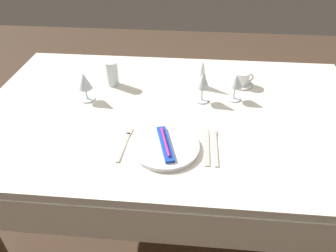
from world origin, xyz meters
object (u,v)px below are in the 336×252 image
object	(u,v)px
drink_tumbler	(112,74)
fork_outer	(125,143)
dinner_knife	(207,147)
napkin_folded	(202,74)
wine_glass_right	(84,82)
toothbrush_package	(165,143)
coffee_cup_left	(242,78)
wine_glass_left	(203,82)
spoon_soup	(215,143)
dinner_plate	(165,147)
wine_glass_centre	(236,83)

from	to	relation	value
drink_tumbler	fork_outer	bearing A→B (deg)	-71.60
dinner_knife	napkin_folded	bearing A→B (deg)	93.03
wine_glass_right	toothbrush_package	bearing A→B (deg)	-38.23
coffee_cup_left	wine_glass_left	world-z (taller)	wine_glass_left
toothbrush_package	spoon_soup	xyz separation A→B (m)	(0.20, 0.05, -0.02)
coffee_cup_left	drink_tumbler	distance (m)	0.67
spoon_soup	drink_tumbler	world-z (taller)	drink_tumbler
toothbrush_package	wine_glass_right	xyz separation A→B (m)	(-0.41, 0.32, 0.07)
spoon_soup	napkin_folded	xyz separation A→B (m)	(-0.06, 0.45, 0.07)
dinner_plate	spoon_soup	distance (m)	0.20
fork_outer	dinner_knife	distance (m)	0.33
dinner_plate	toothbrush_package	bearing A→B (deg)	180.00
fork_outer	wine_glass_right	size ratio (longest dim) A/B	1.47
drink_tumbler	toothbrush_package	bearing A→B (deg)	-56.39
spoon_soup	coffee_cup_left	bearing A→B (deg)	73.04
toothbrush_package	drink_tumbler	bearing A→B (deg)	123.61
wine_glass_centre	wine_glass_left	distance (m)	0.16
dinner_knife	wine_glass_left	world-z (taller)	wine_glass_left
spoon_soup	wine_glass_centre	size ratio (longest dim) A/B	1.69
toothbrush_package	fork_outer	world-z (taller)	toothbrush_package
coffee_cup_left	napkin_folded	world-z (taller)	napkin_folded
dinner_plate	napkin_folded	size ratio (longest dim) A/B	1.80
wine_glass_left	dinner_plate	bearing A→B (deg)	-111.23
dinner_plate	fork_outer	size ratio (longest dim) A/B	1.28
wine_glass_right	drink_tumbler	bearing A→B (deg)	59.26
toothbrush_package	wine_glass_centre	world-z (taller)	wine_glass_centre
dinner_knife	drink_tumbler	distance (m)	0.67
dinner_knife	coffee_cup_left	size ratio (longest dim) A/B	2.24
dinner_plate	coffee_cup_left	xyz separation A→B (m)	(0.34, 0.53, 0.03)
napkin_folded	wine_glass_left	bearing A→B (deg)	-88.90
napkin_folded	coffee_cup_left	bearing A→B (deg)	10.36
wine_glass_centre	drink_tumbler	size ratio (longest dim) A/B	1.04
dinner_plate	wine_glass_left	size ratio (longest dim) A/B	1.77
wine_glass_left	drink_tumbler	distance (m)	0.48
coffee_cup_left	drink_tumbler	world-z (taller)	drink_tumbler
toothbrush_package	drink_tumbler	size ratio (longest dim) A/B	1.66
wine_glass_centre	wine_glass_right	distance (m)	0.71
wine_glass_right	drink_tumbler	size ratio (longest dim) A/B	1.12
toothbrush_package	wine_glass_right	bearing A→B (deg)	141.77
toothbrush_package	coffee_cup_left	xyz separation A→B (m)	(0.34, 0.53, 0.02)
coffee_cup_left	toothbrush_package	bearing A→B (deg)	-122.89
wine_glass_left	napkin_folded	bearing A→B (deg)	91.10
toothbrush_package	wine_glass_left	distance (m)	0.40
dinner_plate	drink_tumbler	world-z (taller)	drink_tumbler
dinner_plate	wine_glass_right	size ratio (longest dim) A/B	1.89
dinner_plate	drink_tumbler	xyz separation A→B (m)	(-0.32, 0.48, 0.05)
napkin_folded	dinner_plate	bearing A→B (deg)	-105.62
dinner_plate	toothbrush_package	size ratio (longest dim) A/B	1.27
coffee_cup_left	wine_glass_right	distance (m)	0.79
spoon_soup	coffee_cup_left	xyz separation A→B (m)	(0.15, 0.48, 0.04)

